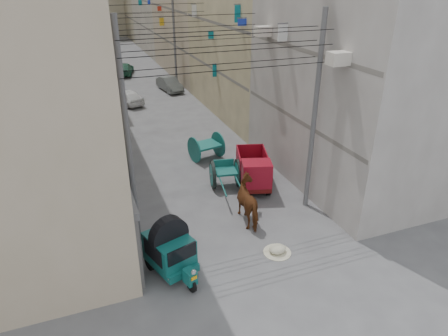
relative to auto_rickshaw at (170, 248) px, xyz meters
name	(u,v)px	position (x,y,z in m)	size (l,w,h in m)	color
ground	(306,333)	(2.88, -3.81, -0.95)	(140.00, 140.00, 0.00)	#4C4B4E
building_row_left	(25,7)	(-5.11, 30.31, 5.51)	(8.00, 62.00, 14.00)	tan
building_row_right	(201,2)	(10.88, 30.31, 5.51)	(8.00, 62.00, 14.00)	#A9A39E
shutters_left	(112,159)	(-1.03, 6.56, 0.54)	(0.18, 14.40, 2.88)	#4A4A4F
signboards	(147,63)	(2.87, 17.85, 2.48)	(8.22, 40.52, 5.67)	red
ac_units	(301,19)	(6.53, 3.85, 6.48)	(0.70, 6.55, 3.35)	beige
utility_poles	(161,68)	(2.88, 13.19, 3.05)	(7.40, 22.20, 8.00)	#535355
overhead_cables	(169,23)	(2.88, 10.59, 5.81)	(7.40, 22.52, 1.12)	black
auto_rickshaw	(170,248)	(0.00, 0.00, 0.00)	(1.77, 2.38, 1.62)	black
tonga_cart	(225,173)	(3.83, 4.96, -0.28)	(1.56, 3.00, 1.29)	black
mini_truck	(254,173)	(4.99, 4.30, -0.16)	(2.10, 3.20, 1.66)	black
second_cart	(206,146)	(3.97, 8.22, -0.22)	(1.81, 1.67, 1.38)	#145953
feed_sack	(277,249)	(3.80, -0.35, -0.80)	(0.62, 0.50, 0.31)	beige
horse	(251,202)	(3.75, 1.90, -0.08)	(0.94, 2.07, 1.75)	#5D2E16
distant_car_white	(127,97)	(1.49, 19.86, -0.38)	(1.36, 3.38, 1.15)	silver
distant_car_grey	(170,84)	(5.45, 22.56, -0.38)	(1.21, 3.48, 1.15)	#4C504E
distant_car_green	(124,69)	(2.69, 30.05, -0.39)	(1.57, 3.87, 1.12)	#1B5039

